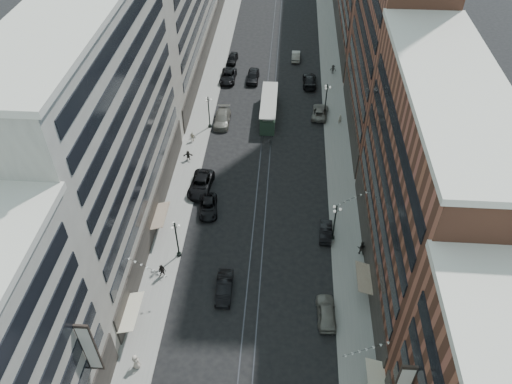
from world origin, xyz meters
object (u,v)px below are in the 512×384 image
(lamppost_sw_far, at_px, (177,238))
(pedestrian_1, at_px, (136,362))
(streetcar, at_px, (269,109))
(car_8, at_px, (222,118))
(car_9, at_px, (232,58))
(pedestrian_6, at_px, (193,137))
(car_12, at_px, (309,80))
(car_4, at_px, (326,312))
(pedestrian_5, at_px, (188,155))
(car_13, at_px, (253,76))
(car_14, at_px, (296,56))
(car_5, at_px, (224,288))
(car_11, at_px, (320,112))
(car_10, at_px, (326,231))
(car_2, at_px, (208,207))
(pedestrian_9, at_px, (333,69))
(pedestrian_7, at_px, (361,248))
(car_extra_0, at_px, (228,76))
(lamppost_se_mid, at_px, (326,98))
(pedestrian_8, at_px, (340,119))
(lamppost_sw_mid, at_px, (209,111))
(lamppost_se_far, at_px, (335,221))
(car_7, at_px, (201,184))
(pedestrian_2, at_px, (162,271))

(lamppost_sw_far, distance_m, pedestrian_1, 14.74)
(streetcar, bearing_deg, car_8, -161.13)
(car_9, relative_size, pedestrian_6, 2.68)
(car_12, bearing_deg, car_4, 90.59)
(pedestrian_1, relative_size, pedestrian_5, 1.23)
(streetcar, relative_size, car_13, 2.16)
(streetcar, height_order, car_13, streetcar)
(car_14, bearing_deg, car_5, 83.36)
(car_11, bearing_deg, car_8, 18.15)
(car_5, bearing_deg, car_11, 71.07)
(pedestrian_1, xyz_separation_m, car_10, (19.08, 19.15, -0.42))
(pedestrian_5, bearing_deg, pedestrian_6, 82.96)
(car_2, bearing_deg, car_5, -81.62)
(pedestrian_9, bearing_deg, pedestrian_7, -82.21)
(car_4, xyz_separation_m, car_9, (-15.90, 56.78, -0.08))
(car_12, xyz_separation_m, car_extra_0, (-14.74, 0.59, -0.05))
(car_12, bearing_deg, car_8, 42.22)
(pedestrian_5, height_order, pedestrian_6, pedestrian_6)
(car_8, bearing_deg, lamppost_se_mid, 12.07)
(car_4, xyz_separation_m, car_11, (0.40, 39.00, -0.09))
(lamppost_sw_far, xyz_separation_m, car_extra_0, (1.26, 42.24, -2.29))
(car_8, bearing_deg, car_10, -56.57)
(car_13, bearing_deg, pedestrian_6, -110.40)
(pedestrian_8, height_order, car_extra_0, pedestrian_8)
(car_9, distance_m, car_14, 12.31)
(lamppost_sw_mid, bearing_deg, car_10, -51.82)
(car_14, bearing_deg, car_4, 94.59)
(car_extra_0, bearing_deg, lamppost_se_far, -64.94)
(streetcar, relative_size, car_9, 2.61)
(pedestrian_7, bearing_deg, pedestrian_9, -78.13)
(car_7, xyz_separation_m, car_11, (16.80, 19.44, -0.11))
(car_10, bearing_deg, pedestrian_8, -93.68)
(lamppost_sw_far, distance_m, car_9, 49.47)
(car_4, relative_size, car_12, 0.82)
(car_11, bearing_deg, car_2, 64.00)
(car_8, distance_m, car_extra_0, 13.82)
(pedestrian_1, distance_m, pedestrian_9, 64.17)
(car_14, distance_m, pedestrian_7, 50.05)
(car_10, relative_size, car_12, 0.71)
(lamppost_se_mid, height_order, pedestrian_5, lamppost_se_mid)
(lamppost_sw_mid, xyz_separation_m, car_extra_0, (1.26, 15.24, -2.29))
(pedestrian_6, bearing_deg, pedestrian_2, 102.13)
(lamppost_sw_far, height_order, car_10, lamppost_sw_far)
(lamppost_sw_far, distance_m, car_2, 8.67)
(car_2, height_order, car_4, car_4)
(pedestrian_6, bearing_deg, pedestrian_9, -124.31)
(car_5, distance_m, car_13, 47.35)
(car_extra_0, bearing_deg, pedestrian_9, 11.47)
(car_8, bearing_deg, car_4, -66.86)
(lamppost_sw_far, distance_m, car_11, 36.26)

